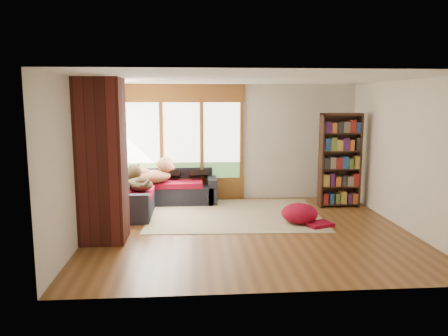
# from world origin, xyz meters

# --- Properties ---
(floor) EXTENTS (5.50, 5.50, 0.00)m
(floor) POSITION_xyz_m (0.00, 0.00, 0.00)
(floor) COLOR brown
(floor) RESTS_ON ground
(ceiling) EXTENTS (5.50, 5.50, 0.00)m
(ceiling) POSITION_xyz_m (0.00, 0.00, 2.60)
(ceiling) COLOR white
(wall_back) EXTENTS (5.50, 0.04, 2.60)m
(wall_back) POSITION_xyz_m (0.00, 2.50, 1.30)
(wall_back) COLOR silver
(wall_back) RESTS_ON ground
(wall_front) EXTENTS (5.50, 0.04, 2.60)m
(wall_front) POSITION_xyz_m (0.00, -2.50, 1.30)
(wall_front) COLOR silver
(wall_front) RESTS_ON ground
(wall_left) EXTENTS (0.04, 5.00, 2.60)m
(wall_left) POSITION_xyz_m (-2.75, 0.00, 1.30)
(wall_left) COLOR silver
(wall_left) RESTS_ON ground
(wall_right) EXTENTS (0.04, 5.00, 2.60)m
(wall_right) POSITION_xyz_m (2.75, 0.00, 1.30)
(wall_right) COLOR silver
(wall_right) RESTS_ON ground
(windows_back) EXTENTS (2.82, 0.10, 1.90)m
(windows_back) POSITION_xyz_m (-1.20, 2.47, 1.35)
(windows_back) COLOR brown
(windows_back) RESTS_ON wall_back
(windows_left) EXTENTS (0.10, 2.62, 1.90)m
(windows_left) POSITION_xyz_m (-2.72, 1.20, 1.35)
(windows_left) COLOR brown
(windows_left) RESTS_ON wall_left
(roller_blind) EXTENTS (0.03, 0.72, 0.90)m
(roller_blind) POSITION_xyz_m (-2.69, 2.03, 1.75)
(roller_blind) COLOR #6F8759
(roller_blind) RESTS_ON wall_left
(brick_chimney) EXTENTS (0.70, 0.70, 2.60)m
(brick_chimney) POSITION_xyz_m (-2.40, -0.35, 1.30)
(brick_chimney) COLOR #471914
(brick_chimney) RESTS_ON ground
(sectional_sofa) EXTENTS (2.20, 2.20, 0.80)m
(sectional_sofa) POSITION_xyz_m (-1.95, 1.70, 0.30)
(sectional_sofa) COLOR black
(sectional_sofa) RESTS_ON ground
(area_rug) EXTENTS (3.44, 2.69, 0.01)m
(area_rug) POSITION_xyz_m (-0.15, 1.07, 0.01)
(area_rug) COLOR beige
(area_rug) RESTS_ON ground
(bookshelf) EXTENTS (0.85, 0.28, 1.99)m
(bookshelf) POSITION_xyz_m (2.14, 1.60, 0.99)
(bookshelf) COLOR #351C11
(bookshelf) RESTS_ON ground
(pouf) EXTENTS (0.72, 0.72, 0.36)m
(pouf) POSITION_xyz_m (1.00, 0.40, 0.19)
(pouf) COLOR maroon
(pouf) RESTS_ON area_rug
(dog_tan) EXTENTS (0.97, 0.75, 0.48)m
(dog_tan) POSITION_xyz_m (-1.77, 1.93, 0.78)
(dog_tan) COLOR brown
(dog_tan) RESTS_ON sectional_sofa
(dog_brindle) EXTENTS (0.76, 0.86, 0.42)m
(dog_brindle) POSITION_xyz_m (-2.04, 1.23, 0.75)
(dog_brindle) COLOR black
(dog_brindle) RESTS_ON sectional_sofa
(throw_pillows) EXTENTS (1.98, 1.68, 0.45)m
(throw_pillows) POSITION_xyz_m (-1.92, 1.85, 0.74)
(throw_pillows) COLOR black
(throw_pillows) RESTS_ON sectional_sofa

